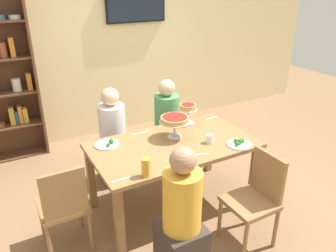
{
  "coord_description": "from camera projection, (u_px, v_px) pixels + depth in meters",
  "views": [
    {
      "loc": [
        -1.45,
        -2.52,
        2.23
      ],
      "look_at": [
        0.0,
        0.1,
        0.89
      ],
      "focal_mm": 35.38,
      "sensor_mm": 36.0,
      "label": 1
    }
  ],
  "objects": [
    {
      "name": "cutlery_spare_fork",
      "position": [
        122.0,
        179.0,
        2.68
      ],
      "size": [
        0.18,
        0.02,
        0.0
      ],
      "primitive_type": "cube",
      "rotation": [
        0.0,
        0.0,
        -0.01
      ],
      "color": "silver",
      "rests_on": "dining_table"
    },
    {
      "name": "deep_dish_pizza_stand",
      "position": [
        175.0,
        121.0,
        3.32
      ],
      "size": [
        0.31,
        0.31,
        0.23
      ],
      "color": "silver",
      "rests_on": "dining_table"
    },
    {
      "name": "chair_near_right",
      "position": [
        256.0,
        195.0,
        2.91
      ],
      "size": [
        0.4,
        0.4,
        0.87
      ],
      "rotation": [
        0.0,
        0.0,
        1.57
      ],
      "color": "olive",
      "rests_on": "ground_plane"
    },
    {
      "name": "beer_glass_amber_tall",
      "position": [
        146.0,
        167.0,
        2.7
      ],
      "size": [
        0.07,
        0.07,
        0.16
      ],
      "primitive_type": "cylinder",
      "color": "gold",
      "rests_on": "dining_table"
    },
    {
      "name": "personal_pizza_stand",
      "position": [
        188.0,
        109.0,
        3.65
      ],
      "size": [
        0.21,
        0.21,
        0.23
      ],
      "color": "silver",
      "rests_on": "dining_table"
    },
    {
      "name": "diner_far_left",
      "position": [
        113.0,
        143.0,
        3.83
      ],
      "size": [
        0.34,
        0.34,
        1.15
      ],
      "rotation": [
        0.0,
        0.0,
        -1.57
      ],
      "color": "#382D28",
      "rests_on": "ground_plane"
    },
    {
      "name": "salad_plate_far_diner",
      "position": [
        239.0,
        143.0,
        3.23
      ],
      "size": [
        0.24,
        0.24,
        0.07
      ],
      "color": "white",
      "rests_on": "dining_table"
    },
    {
      "name": "ground_plane",
      "position": [
        172.0,
        204.0,
        3.57
      ],
      "size": [
        12.0,
        12.0,
        0.0
      ],
      "primitive_type": "plane",
      "color": "#846042"
    },
    {
      "name": "diner_near_left",
      "position": [
        182.0,
        223.0,
        2.57
      ],
      "size": [
        0.34,
        0.34,
        1.15
      ],
      "rotation": [
        0.0,
        0.0,
        1.57
      ],
      "color": "#382D28",
      "rests_on": "ground_plane"
    },
    {
      "name": "chair_head_west",
      "position": [
        64.0,
        205.0,
        2.79
      ],
      "size": [
        0.4,
        0.4,
        0.87
      ],
      "color": "olive",
      "rests_on": "ground_plane"
    },
    {
      "name": "cutlery_knife_far",
      "position": [
        141.0,
        133.0,
        3.48
      ],
      "size": [
        0.18,
        0.02,
        0.0
      ],
      "primitive_type": "cube",
      "rotation": [
        0.0,
        0.0,
        3.09
      ],
      "color": "silver",
      "rests_on": "dining_table"
    },
    {
      "name": "salad_plate_near_diner",
      "position": [
        107.0,
        144.0,
        3.22
      ],
      "size": [
        0.24,
        0.24,
        0.07
      ],
      "color": "white",
      "rests_on": "dining_table"
    },
    {
      "name": "television",
      "position": [
        136.0,
        4.0,
        4.73
      ],
      "size": [
        0.91,
        0.05,
        0.51
      ],
      "color": "black"
    },
    {
      "name": "cutlery_knife_near",
      "position": [
        179.0,
        164.0,
        2.9
      ],
      "size": [
        0.18,
        0.04,
        0.0
      ],
      "primitive_type": "cube",
      "rotation": [
        0.0,
        0.0,
        -0.14
      ],
      "color": "silver",
      "rests_on": "dining_table"
    },
    {
      "name": "dining_table",
      "position": [
        173.0,
        151.0,
        3.3
      ],
      "size": [
        1.61,
        0.92,
        0.74
      ],
      "color": "olive",
      "rests_on": "ground_plane"
    },
    {
      "name": "diner_far_right",
      "position": [
        167.0,
        130.0,
        4.13
      ],
      "size": [
        0.34,
        0.34,
        1.15
      ],
      "rotation": [
        0.0,
        0.0,
        -1.57
      ],
      "color": "#382D28",
      "rests_on": "ground_plane"
    },
    {
      "name": "cutlery_fork_far",
      "position": [
        212.0,
        118.0,
        3.85
      ],
      "size": [
        0.18,
        0.04,
        0.0
      ],
      "primitive_type": "cube",
      "rotation": [
        0.0,
        0.0,
        3.29
      ],
      "color": "silver",
      "rests_on": "dining_table"
    },
    {
      "name": "rear_partition",
      "position": [
        97.0,
        41.0,
        4.75
      ],
      "size": [
        8.0,
        0.12,
        2.8
      ],
      "primitive_type": "cube",
      "color": "beige",
      "rests_on": "ground_plane"
    },
    {
      "name": "cutlery_fork_near",
      "position": [
        200.0,
        155.0,
        3.05
      ],
      "size": [
        0.18,
        0.07,
        0.0
      ],
      "primitive_type": "cube",
      "rotation": [
        0.0,
        0.0,
        -0.33
      ],
      "color": "silver",
      "rests_on": "dining_table"
    },
    {
      "name": "water_glass_clear_near",
      "position": [
        209.0,
        139.0,
        3.26
      ],
      "size": [
        0.07,
        0.07,
        0.09
      ],
      "primitive_type": "cylinder",
      "color": "white",
      "rests_on": "dining_table"
    }
  ]
}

